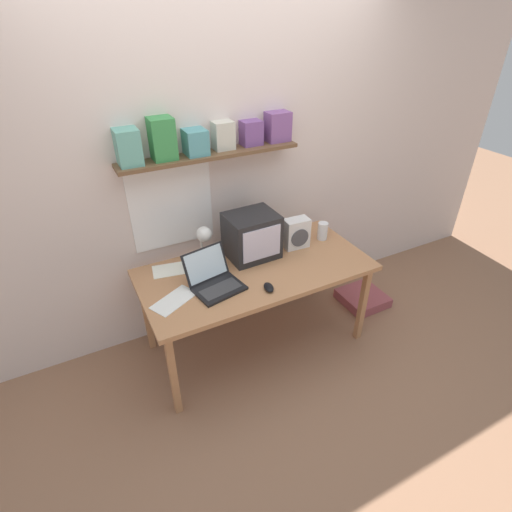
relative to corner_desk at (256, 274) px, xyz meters
name	(u,v)px	position (x,y,z in m)	size (l,w,h in m)	color
ground_plane	(256,341)	(0.00, 0.00, -0.65)	(12.00, 12.00, 0.00)	#91674D
back_wall	(223,165)	(-0.01, 0.50, 0.65)	(5.60, 0.24, 2.60)	beige
corner_desk	(256,274)	(0.00, 0.00, 0.00)	(1.62, 0.78, 0.71)	#B77D52
crt_monitor	(252,236)	(0.05, 0.17, 0.22)	(0.36, 0.31, 0.33)	#232326
laptop	(213,278)	(-0.34, -0.05, 0.11)	(0.36, 0.36, 0.23)	black
desk_lamp	(204,239)	(-0.29, 0.21, 0.26)	(0.13, 0.18, 0.30)	silver
juice_glass	(322,232)	(0.65, 0.13, 0.12)	(0.08, 0.08, 0.14)	white
space_heater	(296,233)	(0.40, 0.12, 0.17)	(0.19, 0.12, 0.23)	white
computer_mouse	(269,287)	(-0.04, -0.26, 0.07)	(0.08, 0.11, 0.03)	black
loose_paper_near_laptop	(171,270)	(-0.54, 0.25, 0.06)	(0.27, 0.20, 0.00)	white
printed_handout	(174,300)	(-0.62, -0.09, 0.06)	(0.33, 0.27, 0.00)	white
floor_cushion	(362,298)	(1.08, 0.00, -0.61)	(0.37, 0.37, 0.09)	#9A4950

